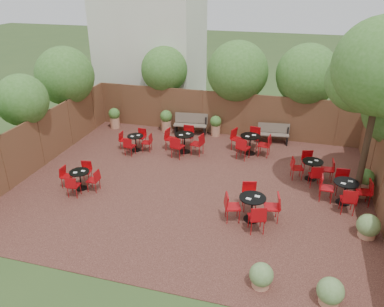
# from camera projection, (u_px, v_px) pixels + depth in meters

# --- Properties ---
(ground) EXTENTS (80.00, 80.00, 0.00)m
(ground) POSITION_uv_depth(u_px,v_px,m) (193.00, 186.00, 13.49)
(ground) COLOR #354F23
(ground) RESTS_ON ground
(courtyard_paving) EXTENTS (12.00, 10.00, 0.02)m
(courtyard_paving) POSITION_uv_depth(u_px,v_px,m) (193.00, 185.00, 13.49)
(courtyard_paving) COLOR #371C16
(courtyard_paving) RESTS_ON ground
(fence_back) EXTENTS (12.00, 0.08, 2.00)m
(fence_back) POSITION_uv_depth(u_px,v_px,m) (222.00, 113.00, 17.42)
(fence_back) COLOR #50311D
(fence_back) RESTS_ON ground
(fence_left) EXTENTS (0.08, 10.00, 2.00)m
(fence_left) POSITION_uv_depth(u_px,v_px,m) (41.00, 141.00, 14.54)
(fence_left) COLOR #50311D
(fence_left) RESTS_ON ground
(fence_right) EXTENTS (0.08, 10.00, 2.00)m
(fence_right) POSITION_uv_depth(u_px,v_px,m) (383.00, 184.00, 11.59)
(fence_right) COLOR #50311D
(fence_right) RESTS_ON ground
(neighbour_building) EXTENTS (5.00, 4.00, 8.00)m
(neighbour_building) POSITION_uv_depth(u_px,v_px,m) (151.00, 32.00, 19.86)
(neighbour_building) COLOR silver
(neighbour_building) RESTS_ON ground
(overhang_foliage) EXTENTS (15.79, 10.66, 2.72)m
(overhang_foliage) POSITION_uv_depth(u_px,v_px,m) (208.00, 83.00, 15.45)
(overhang_foliage) COLOR #376822
(overhang_foliage) RESTS_ON ground
(courtyard_tree) EXTENTS (2.92, 2.84, 5.80)m
(courtyard_tree) POSITION_uv_depth(u_px,v_px,m) (381.00, 73.00, 10.80)
(courtyard_tree) COLOR black
(courtyard_tree) RESTS_ON courtyard_paving
(park_bench_left) EXTENTS (1.56, 0.65, 0.94)m
(park_bench_left) POSITION_uv_depth(u_px,v_px,m) (191.00, 124.00, 17.65)
(park_bench_left) COLOR brown
(park_bench_left) RESTS_ON courtyard_paving
(park_bench_right) EXTENTS (1.40, 0.60, 0.84)m
(park_bench_right) POSITION_uv_depth(u_px,v_px,m) (273.00, 133.00, 16.74)
(park_bench_right) COLOR brown
(park_bench_right) RESTS_ON courtyard_paving
(bistro_tables) EXTENTS (10.11, 6.35, 0.92)m
(bistro_tables) POSITION_uv_depth(u_px,v_px,m) (229.00, 164.00, 13.97)
(bistro_tables) COLOR black
(bistro_tables) RESTS_ON courtyard_paving
(planters) EXTENTS (11.29, 4.37, 1.02)m
(planters) POSITION_uv_depth(u_px,v_px,m) (201.00, 132.00, 16.54)
(planters) COLOR tan
(planters) RESTS_ON courtyard_paving
(low_shrubs) EXTENTS (3.27, 3.46, 0.70)m
(low_shrubs) POSITION_uv_depth(u_px,v_px,m) (329.00, 259.00, 9.52)
(low_shrubs) COLOR tan
(low_shrubs) RESTS_ON courtyard_paving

